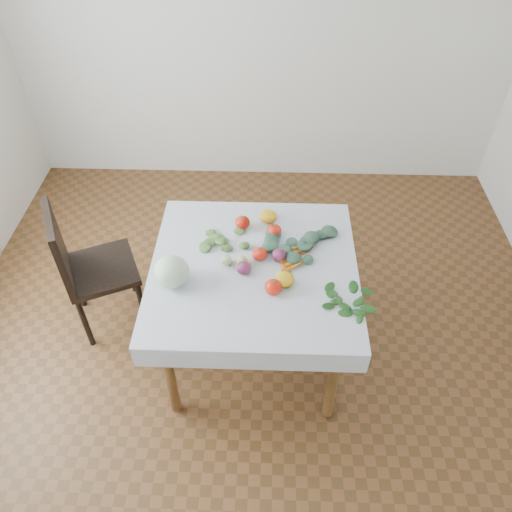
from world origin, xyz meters
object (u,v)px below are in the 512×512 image
Objects in this scene: cabbage at (172,272)px; carrot_bunch at (298,256)px; chair at (84,264)px; heirloom_back at (268,216)px; table at (254,279)px.

carrot_bunch is at bearing 17.49° from cabbage.
chair is 1.16m from heirloom_back.
heirloom_back is (1.12, 0.18, 0.26)m from chair.
cabbage is at bearing -28.52° from chair.
heirloom_back is (0.49, 0.52, -0.05)m from cabbage.
carrot_bunch is (0.17, -0.31, -0.02)m from heirloom_back.
table is at bearing -163.00° from carrot_bunch.
table is 0.28m from carrot_bunch.
cabbage is 0.70m from carrot_bunch.
chair reaches higher than table.
chair reaches higher than carrot_bunch.
carrot_bunch reaches higher than table.
heirloom_back is at bearing 9.19° from chair.
cabbage reaches higher than carrot_bunch.
cabbage is (0.63, -0.34, 0.30)m from chair.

